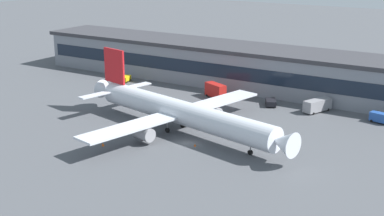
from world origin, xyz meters
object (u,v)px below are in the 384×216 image
object	(u,v)px
catering_truck	(216,90)
follow_me_car	(126,78)
crew_van	(380,117)
fuel_truck	(318,105)
pushback_tractor	(271,102)
traffic_cone_1	(103,144)
airliner	(180,112)
traffic_cone_0	(195,145)

from	to	relation	value
catering_truck	follow_me_car	bearing A→B (deg)	177.67
crew_van	follow_me_car	bearing A→B (deg)	-179.88
fuel_truck	pushback_tractor	world-z (taller)	fuel_truck
fuel_truck	pushback_tractor	size ratio (longest dim) A/B	1.62
crew_van	traffic_cone_1	bearing A→B (deg)	-134.09
fuel_truck	catering_truck	xyz separation A→B (m)	(-29.56, -2.54, 0.41)
follow_me_car	traffic_cone_1	world-z (taller)	follow_me_car
airliner	crew_van	size ratio (longest dim) A/B	11.14
traffic_cone_0	traffic_cone_1	bearing A→B (deg)	-148.39
pushback_tractor	follow_me_car	xyz separation A→B (m)	(-51.02, 0.53, 0.04)
crew_van	catering_truck	xyz separation A→B (m)	(-45.93, -1.56, 0.83)
airliner	crew_van	distance (m)	49.88
airliner	fuel_truck	size ratio (longest dim) A/B	6.99
airliner	follow_me_car	distance (m)	52.60
catering_truck	traffic_cone_1	xyz separation A→B (m)	(-1.36, -47.27, -1.92)
traffic_cone_1	catering_truck	bearing A→B (deg)	88.35
fuel_truck	crew_van	bearing A→B (deg)	-3.43
traffic_cone_1	crew_van	bearing A→B (deg)	45.91
traffic_cone_0	traffic_cone_1	distance (m)	20.12
fuel_truck	crew_van	xyz separation A→B (m)	(16.38, -0.98, -0.42)
pushback_tractor	traffic_cone_0	size ratio (longest dim) A/B	8.95
pushback_tractor	traffic_cone_0	distance (m)	37.61
catering_truck	traffic_cone_1	distance (m)	47.33
follow_me_car	catering_truck	distance (m)	34.21
pushback_tractor	fuel_truck	bearing A→B (deg)	7.51
pushback_tractor	traffic_cone_1	xyz separation A→B (m)	(-18.21, -48.13, -0.68)
crew_van	traffic_cone_1	xyz separation A→B (m)	(-47.29, -48.82, -1.09)
airliner	follow_me_car	size ratio (longest dim) A/B	13.02
fuel_truck	traffic_cone_1	distance (m)	58.64
fuel_truck	traffic_cone_0	xyz separation A→B (m)	(-13.78, -39.26, -1.58)
traffic_cone_0	crew_van	bearing A→B (deg)	51.77
catering_truck	traffic_cone_1	size ratio (longest dim) A/B	10.25
airliner	pushback_tractor	distance (m)	32.68
airliner	traffic_cone_0	world-z (taller)	airliner
traffic_cone_1	follow_me_car	bearing A→B (deg)	123.98
crew_van	traffic_cone_0	size ratio (longest dim) A/B	9.11
airliner	pushback_tractor	xyz separation A→B (m)	(9.18, 31.14, -3.76)
follow_me_car	traffic_cone_0	world-z (taller)	follow_me_car
pushback_tractor	traffic_cone_0	xyz separation A→B (m)	(-1.08, -37.59, -0.74)
fuel_truck	pushback_tractor	bearing A→B (deg)	-172.49
airliner	crew_van	xyz separation A→B (m)	(38.26, 31.83, -3.35)
traffic_cone_1	pushback_tractor	bearing A→B (deg)	69.27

